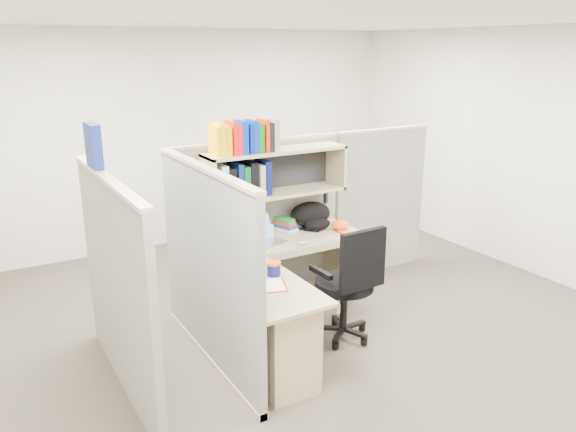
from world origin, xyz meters
TOP-DOWN VIEW (x-y plane):
  - ground at (0.00, 0.00)m, footprint 6.00×6.00m
  - room_shell at (0.00, 0.00)m, footprint 6.00×6.00m
  - cubicle at (-0.37, 0.45)m, footprint 3.79×1.84m
  - desk at (-0.41, -0.29)m, footprint 1.74×1.75m
  - laptop at (-0.14, 0.46)m, footprint 0.45×0.45m
  - backpack at (0.51, 0.68)m, footprint 0.52×0.45m
  - orange_cap at (0.71, 0.49)m, footprint 0.21×0.23m
  - snack_canister at (-0.42, -0.19)m, footprint 0.12×0.12m
  - tissue_box at (-0.77, -0.47)m, footprint 0.16×0.16m
  - mouse at (0.16, 0.31)m, footprint 0.10×0.08m
  - paper_cup at (0.03, 0.70)m, footprint 0.08×0.08m
  - book_stack at (0.26, 0.79)m, footprint 0.25×0.29m
  - loose_paper at (-0.53, -0.35)m, footprint 0.26×0.30m
  - task_chair at (0.25, -0.27)m, footprint 0.56×0.52m

SIDE VIEW (x-z plane):
  - ground at x=0.00m, z-range 0.00..0.00m
  - task_chair at x=0.25m, z-range -0.16..0.91m
  - desk at x=-0.41m, z-range 0.07..0.80m
  - loose_paper at x=-0.53m, z-range 0.73..0.73m
  - mouse at x=0.16m, z-range 0.73..0.76m
  - orange_cap at x=0.71m, z-range 0.73..0.83m
  - paper_cup at x=0.03m, z-range 0.73..0.83m
  - snack_canister at x=-0.42m, z-range 0.73..0.85m
  - book_stack at x=0.26m, z-range 0.73..0.85m
  - tissue_box at x=-0.77m, z-range 0.73..0.93m
  - laptop at x=-0.14m, z-range 0.73..0.98m
  - backpack at x=0.51m, z-range 0.73..0.99m
  - cubicle at x=-0.37m, z-range -0.07..1.88m
  - room_shell at x=0.00m, z-range -1.38..4.62m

